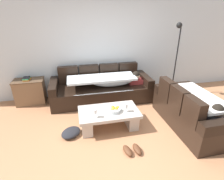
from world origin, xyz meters
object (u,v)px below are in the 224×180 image
couch_along_wall (103,88)px  couch_near_window (192,111)px  fruit_bowl (114,109)px  floor_lamp (176,56)px  pair_of_shoes (132,150)px  open_magazine (118,108)px  side_cabinet (30,92)px  wine_glass_near_right (126,106)px  crumpled_garment (71,133)px  book_stack_on_cabinet (27,79)px  coffee_table (109,117)px  wine_glass_near_left (95,112)px

couch_along_wall → couch_near_window: (1.57, -1.54, 0.01)m
fruit_bowl → floor_lamp: floor_lamp is taller
pair_of_shoes → open_magazine: bearing=92.6°
side_cabinet → wine_glass_near_right: bearing=-36.8°
couch_near_window → pair_of_shoes: size_ratio=5.50×
fruit_bowl → pair_of_shoes: (0.15, -0.76, -0.38)m
wine_glass_near_right → pair_of_shoes: wine_glass_near_right is taller
side_cabinet → floor_lamp: size_ratio=0.37×
floor_lamp → crumpled_garment: 3.26m
couch_near_window → couch_along_wall: bearing=45.5°
side_cabinet → book_stack_on_cabinet: bearing=168.5°
book_stack_on_cabinet → floor_lamp: size_ratio=0.12×
coffee_table → couch_along_wall: bearing=85.4°
couch_along_wall → floor_lamp: floor_lamp is taller
couch_near_window → coffee_table: size_ratio=1.46×
book_stack_on_cabinet → side_cabinet: bearing=-11.5°
wine_glass_near_right → book_stack_on_cabinet: (-2.09, 1.55, 0.18)m
couch_along_wall → book_stack_on_cabinet: size_ratio=10.85×
fruit_bowl → pair_of_shoes: bearing=-79.1°
couch_along_wall → couch_near_window: size_ratio=1.45×
coffee_table → wine_glass_near_left: wine_glass_near_left is taller
couch_along_wall → pair_of_shoes: 2.06m
couch_along_wall → wine_glass_near_right: couch_along_wall is taller
couch_near_window → crumpled_garment: couch_near_window is taller
fruit_bowl → pair_of_shoes: size_ratio=0.88×
wine_glass_near_left → book_stack_on_cabinet: (-1.47, 1.63, 0.18)m
fruit_bowl → open_magazine: 0.15m
fruit_bowl → side_cabinet: size_ratio=0.39×
wine_glass_near_left → pair_of_shoes: 0.94m
couch_near_window → crumpled_garment: 2.47m
couch_along_wall → pair_of_shoes: bearing=-86.0°
wine_glass_near_left → book_stack_on_cabinet: 2.20m
open_magazine → book_stack_on_cabinet: size_ratio=1.19×
open_magazine → book_stack_on_cabinet: (-1.97, 1.40, 0.29)m
couch_along_wall → side_cabinet: 1.86m
wine_glass_near_left → floor_lamp: size_ratio=0.09×
book_stack_on_cabinet → crumpled_garment: bearing=-57.7°
fruit_bowl → floor_lamp: (1.95, 1.18, 0.69)m
wine_glass_near_left → wine_glass_near_right: size_ratio=1.00×
crumpled_garment → couch_along_wall: bearing=57.1°
book_stack_on_cabinet → pair_of_shoes: 3.09m
crumpled_garment → fruit_bowl: bearing=4.9°
coffee_table → floor_lamp: floor_lamp is taller
open_magazine → crumpled_garment: open_magazine is taller
couch_near_window → open_magazine: couch_near_window is taller
couch_near_window → wine_glass_near_left: 1.98m
floor_lamp → pair_of_shoes: bearing=-132.8°
open_magazine → book_stack_on_cabinet: bearing=135.1°
wine_glass_near_left → pair_of_shoes: bearing=-49.6°
coffee_table → side_cabinet: bearing=140.2°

